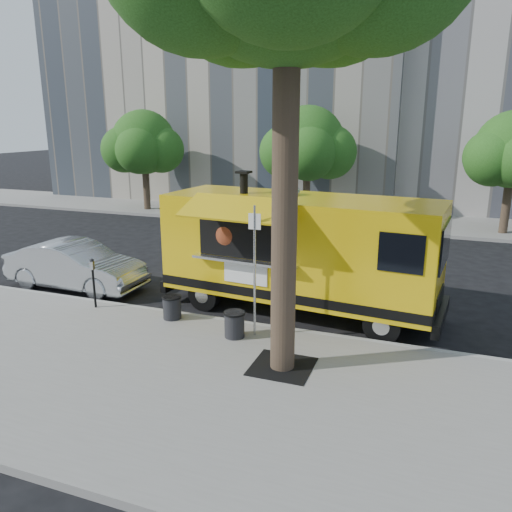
{
  "coord_description": "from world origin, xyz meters",
  "views": [
    {
      "loc": [
        5.24,
        -11.45,
        4.9
      ],
      "look_at": [
        1.01,
        0.0,
        1.58
      ],
      "focal_mm": 35.0,
      "sensor_mm": 36.0,
      "label": 1
    }
  ],
  "objects_px": {
    "sign_post": "(255,264)",
    "trash_bin_right": "(234,324)",
    "far_tree_b": "(308,144)",
    "parking_meter": "(93,277)",
    "food_truck": "(298,250)",
    "far_tree_a": "(144,142)",
    "sedan": "(76,266)",
    "trash_bin_left": "(172,306)"
  },
  "relations": [
    {
      "from": "parking_meter",
      "to": "food_truck",
      "type": "bearing_deg",
      "value": 21.22
    },
    {
      "from": "parking_meter",
      "to": "sedan",
      "type": "xyz_separation_m",
      "value": [
        -1.8,
        1.47,
        -0.27
      ]
    },
    {
      "from": "sedan",
      "to": "trash_bin_right",
      "type": "relative_size",
      "value": 7.25
    },
    {
      "from": "parking_meter",
      "to": "trash_bin_right",
      "type": "height_order",
      "value": "parking_meter"
    },
    {
      "from": "sedan",
      "to": "far_tree_a",
      "type": "bearing_deg",
      "value": 24.18
    },
    {
      "from": "far_tree_b",
      "to": "parking_meter",
      "type": "height_order",
      "value": "far_tree_b"
    },
    {
      "from": "sedan",
      "to": "trash_bin_right",
      "type": "height_order",
      "value": "sedan"
    },
    {
      "from": "food_truck",
      "to": "sedan",
      "type": "distance_m",
      "value": 6.84
    },
    {
      "from": "far_tree_b",
      "to": "parking_meter",
      "type": "xyz_separation_m",
      "value": [
        -2.0,
        -14.05,
        -2.85
      ]
    },
    {
      "from": "sign_post",
      "to": "trash_bin_left",
      "type": "bearing_deg",
      "value": 174.15
    },
    {
      "from": "food_truck",
      "to": "trash_bin_right",
      "type": "height_order",
      "value": "food_truck"
    },
    {
      "from": "parking_meter",
      "to": "sedan",
      "type": "height_order",
      "value": "parking_meter"
    },
    {
      "from": "trash_bin_left",
      "to": "far_tree_a",
      "type": "bearing_deg",
      "value": 124.26
    },
    {
      "from": "food_truck",
      "to": "trash_bin_right",
      "type": "relative_size",
      "value": 12.56
    },
    {
      "from": "sign_post",
      "to": "parking_meter",
      "type": "xyz_separation_m",
      "value": [
        -4.55,
        0.2,
        -0.87
      ]
    },
    {
      "from": "sedan",
      "to": "trash_bin_left",
      "type": "height_order",
      "value": "sedan"
    },
    {
      "from": "far_tree_a",
      "to": "trash_bin_left",
      "type": "xyz_separation_m",
      "value": [
        9.28,
        -13.62,
        -3.31
      ]
    },
    {
      "from": "far_tree_a",
      "to": "food_truck",
      "type": "height_order",
      "value": "far_tree_a"
    },
    {
      "from": "far_tree_b",
      "to": "parking_meter",
      "type": "relative_size",
      "value": 4.12
    },
    {
      "from": "sign_post",
      "to": "trash_bin_right",
      "type": "height_order",
      "value": "sign_post"
    },
    {
      "from": "food_truck",
      "to": "sedan",
      "type": "relative_size",
      "value": 1.73
    },
    {
      "from": "parking_meter",
      "to": "trash_bin_left",
      "type": "height_order",
      "value": "parking_meter"
    },
    {
      "from": "sign_post",
      "to": "parking_meter",
      "type": "relative_size",
      "value": 2.25
    },
    {
      "from": "far_tree_a",
      "to": "sedan",
      "type": "distance_m",
      "value": 13.59
    },
    {
      "from": "parking_meter",
      "to": "trash_bin_right",
      "type": "relative_size",
      "value": 2.24
    },
    {
      "from": "far_tree_b",
      "to": "food_truck",
      "type": "relative_size",
      "value": 0.74
    },
    {
      "from": "sign_post",
      "to": "trash_bin_left",
      "type": "height_order",
      "value": "sign_post"
    },
    {
      "from": "food_truck",
      "to": "trash_bin_left",
      "type": "distance_m",
      "value": 3.5
    },
    {
      "from": "sign_post",
      "to": "trash_bin_left",
      "type": "xyz_separation_m",
      "value": [
        -2.27,
        0.23,
        -1.39
      ]
    },
    {
      "from": "sign_post",
      "to": "food_truck",
      "type": "bearing_deg",
      "value": 79.28
    },
    {
      "from": "food_truck",
      "to": "trash_bin_left",
      "type": "height_order",
      "value": "food_truck"
    },
    {
      "from": "parking_meter",
      "to": "trash_bin_left",
      "type": "xyz_separation_m",
      "value": [
        2.28,
        0.03,
        -0.52
      ]
    },
    {
      "from": "far_tree_a",
      "to": "trash_bin_right",
      "type": "distance_m",
      "value": 18.27
    },
    {
      "from": "far_tree_b",
      "to": "food_truck",
      "type": "distance_m",
      "value": 12.66
    },
    {
      "from": "sign_post",
      "to": "trash_bin_right",
      "type": "bearing_deg",
      "value": -148.68
    },
    {
      "from": "far_tree_a",
      "to": "far_tree_b",
      "type": "distance_m",
      "value": 9.01
    },
    {
      "from": "far_tree_b",
      "to": "food_truck",
      "type": "xyz_separation_m",
      "value": [
        2.95,
        -12.13,
        -2.14
      ]
    },
    {
      "from": "sign_post",
      "to": "parking_meter",
      "type": "bearing_deg",
      "value": 177.48
    },
    {
      "from": "trash_bin_left",
      "to": "parking_meter",
      "type": "bearing_deg",
      "value": -179.17
    },
    {
      "from": "parking_meter",
      "to": "trash_bin_right",
      "type": "distance_m",
      "value": 4.21
    },
    {
      "from": "far_tree_b",
      "to": "sign_post",
      "type": "bearing_deg",
      "value": -79.85
    },
    {
      "from": "sign_post",
      "to": "sedan",
      "type": "distance_m",
      "value": 6.66
    }
  ]
}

